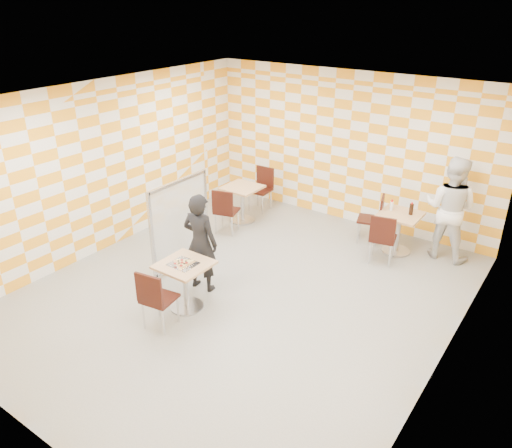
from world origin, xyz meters
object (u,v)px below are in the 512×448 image
at_px(man_white, 450,208).
at_px(sport_bottle, 392,205).
at_px(second_table, 399,226).
at_px(partition, 180,223).
at_px(man_dark, 200,243).
at_px(empty_table, 242,198).
at_px(chair_empty_far, 262,185).
at_px(chair_main_front, 155,296).
at_px(chair_second_front, 383,236).
at_px(main_table, 185,278).
at_px(chair_second_side, 375,215).
at_px(chair_empty_near, 225,208).
at_px(soda_bottle, 411,209).

relative_size(man_white, sport_bottle, 9.22).
relative_size(second_table, sport_bottle, 3.75).
relative_size(partition, man_dark, 0.97).
distance_m(second_table, empty_table, 3.13).
distance_m(empty_table, chair_empty_far, 0.76).
bearing_deg(chair_empty_far, chair_main_front, -74.19).
bearing_deg(chair_second_front, man_white, 49.36).
distance_m(main_table, second_table, 4.00).
distance_m(chair_main_front, chair_empty_far, 4.55).
height_order(second_table, chair_empty_far, chair_empty_far).
height_order(chair_second_side, man_dark, man_dark).
height_order(chair_main_front, chair_empty_far, same).
distance_m(chair_main_front, man_white, 5.19).
bearing_deg(empty_table, chair_empty_far, 92.11).
height_order(main_table, sport_bottle, sport_bottle).
bearing_deg(man_dark, chair_empty_near, -69.66).
distance_m(man_dark, man_white, 4.32).
distance_m(main_table, chair_main_front, 0.63).
relative_size(chair_second_front, sport_bottle, 4.62).
xyz_separation_m(second_table, partition, (-2.84, -2.59, 0.28)).
bearing_deg(soda_bottle, main_table, -119.80).
relative_size(empty_table, soda_bottle, 3.26).
relative_size(empty_table, chair_empty_near, 0.81).
bearing_deg(soda_bottle, chair_main_front, -115.68).
bearing_deg(chair_empty_near, chair_second_side, 28.22).
bearing_deg(chair_second_side, soda_bottle, -3.92).
distance_m(partition, man_dark, 0.85).
relative_size(partition, sport_bottle, 7.75).
bearing_deg(empty_table, main_table, -68.36).
distance_m(main_table, man_white, 4.68).
height_order(second_table, man_white, man_white).
bearing_deg(chair_main_front, second_table, 65.69).
xyz_separation_m(second_table, chair_empty_far, (-3.11, 0.23, 0.04)).
xyz_separation_m(main_table, man_white, (2.63, 3.85, 0.41)).
bearing_deg(empty_table, sport_bottle, 11.69).
relative_size(empty_table, chair_second_front, 0.81).
bearing_deg(chair_second_side, empty_table, -165.87).
xyz_separation_m(second_table, man_white, (0.73, 0.33, 0.41)).
xyz_separation_m(main_table, chair_empty_near, (-1.09, 2.30, 0.04)).
height_order(man_white, sport_bottle, man_white).
height_order(chair_empty_far, partition, partition).
xyz_separation_m(chair_second_side, chair_empty_far, (-2.61, 0.11, 0.00)).
height_order(main_table, partition, partition).
xyz_separation_m(partition, soda_bottle, (3.00, 2.66, 0.06)).
bearing_deg(partition, chair_main_front, -58.17).
xyz_separation_m(man_white, sport_bottle, (-0.93, -0.27, -0.08)).
xyz_separation_m(chair_second_front, man_white, (0.80, 0.93, 0.38)).
distance_m(empty_table, chair_second_front, 3.02).
height_order(chair_second_front, partition, partition).
height_order(chair_second_front, man_dark, man_dark).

